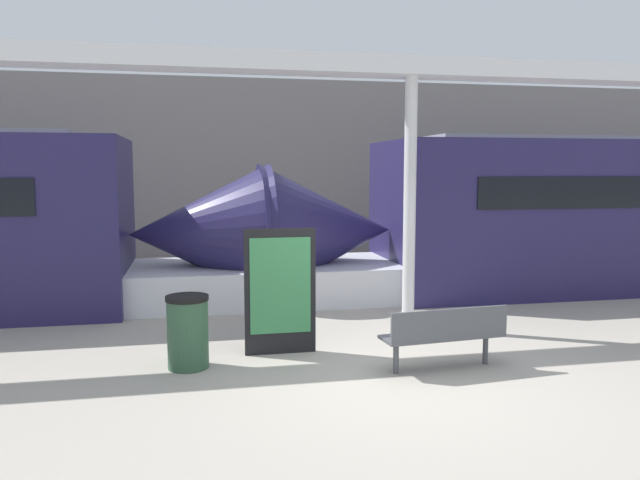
# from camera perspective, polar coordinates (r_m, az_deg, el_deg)

# --- Properties ---
(ground_plane) EXTENTS (60.00, 60.00, 0.00)m
(ground_plane) POSITION_cam_1_polar(r_m,az_deg,el_deg) (7.78, 7.39, -12.52)
(ground_plane) COLOR #A8A093
(station_wall) EXTENTS (56.00, 0.20, 5.00)m
(station_wall) POSITION_cam_1_polar(r_m,az_deg,el_deg) (17.52, -3.69, 6.37)
(station_wall) COLOR gray
(station_wall) RESTS_ON ground_plane
(bench_near) EXTENTS (1.62, 0.59, 0.82)m
(bench_near) POSITION_cam_1_polar(r_m,az_deg,el_deg) (8.06, 11.38, -8.28)
(bench_near) COLOR #4C4F54
(bench_near) RESTS_ON ground_plane
(trash_bin) EXTENTS (0.54, 0.54, 0.94)m
(trash_bin) POSITION_cam_1_polar(r_m,az_deg,el_deg) (8.18, -12.00, -8.20)
(trash_bin) COLOR #2D5138
(trash_bin) RESTS_ON ground_plane
(poster_board) EXTENTS (0.98, 0.07, 1.73)m
(poster_board) POSITION_cam_1_polar(r_m,az_deg,el_deg) (8.55, -3.66, -4.66)
(poster_board) COLOR black
(poster_board) RESTS_ON ground_plane
(support_column_near) EXTENTS (0.19, 0.19, 3.93)m
(support_column_near) POSITION_cam_1_polar(r_m,az_deg,el_deg) (9.86, 8.20, 3.16)
(support_column_near) COLOR silver
(support_column_near) RESTS_ON ground_plane
(canopy_beam) EXTENTS (28.00, 0.60, 0.28)m
(canopy_beam) POSITION_cam_1_polar(r_m,az_deg,el_deg) (9.97, 8.40, 15.34)
(canopy_beam) COLOR silver
(canopy_beam) RESTS_ON support_column_near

